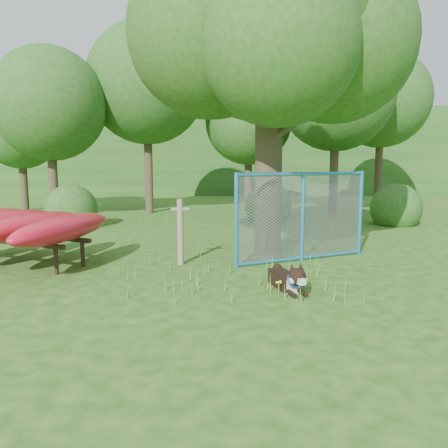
{
  "coord_description": "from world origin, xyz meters",
  "views": [
    {
      "loc": [
        0.08,
        -7.56,
        2.23
      ],
      "look_at": [
        0.2,
        1.2,
        1.0
      ],
      "focal_mm": 35.0,
      "sensor_mm": 36.0,
      "label": 1
    }
  ],
  "objects_px": {
    "kayak_rack": "(17,225)",
    "husky_dog": "(288,279)",
    "oak_tree": "(269,28)",
    "fence_section": "(303,217)"
  },
  "relations": [
    {
      "from": "kayak_rack",
      "to": "husky_dog",
      "type": "xyz_separation_m",
      "value": [
        5.65,
        -2.09,
        -0.68
      ]
    },
    {
      "from": "husky_dog",
      "to": "fence_section",
      "type": "xyz_separation_m",
      "value": [
        0.69,
        2.39,
        0.82
      ]
    },
    {
      "from": "kayak_rack",
      "to": "husky_dog",
      "type": "distance_m",
      "value": 6.06
    },
    {
      "from": "oak_tree",
      "to": "kayak_rack",
      "type": "distance_m",
      "value": 7.03
    },
    {
      "from": "husky_dog",
      "to": "fence_section",
      "type": "height_order",
      "value": "fence_section"
    },
    {
      "from": "kayak_rack",
      "to": "oak_tree",
      "type": "bearing_deg",
      "value": 29.39
    },
    {
      "from": "oak_tree",
      "to": "fence_section",
      "type": "bearing_deg",
      "value": -17.16
    },
    {
      "from": "kayak_rack",
      "to": "husky_dog",
      "type": "bearing_deg",
      "value": 3.41
    },
    {
      "from": "fence_section",
      "to": "husky_dog",
      "type": "bearing_deg",
      "value": -130.27
    },
    {
      "from": "oak_tree",
      "to": "husky_dog",
      "type": "height_order",
      "value": "oak_tree"
    }
  ]
}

